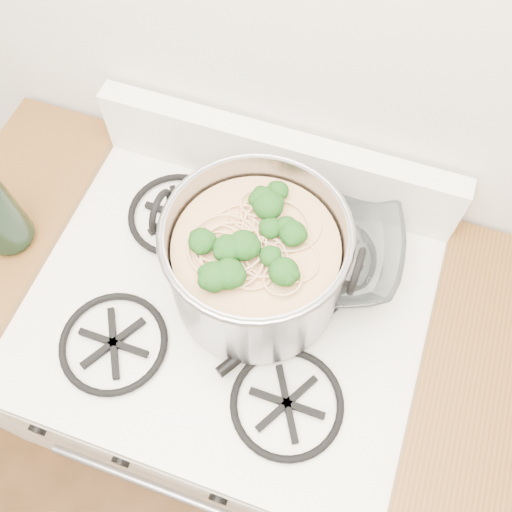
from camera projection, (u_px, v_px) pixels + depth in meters
The scene contains 5 objects.
gas_range at pixel (235, 373), 1.52m from camera, with size 0.76×0.66×0.92m.
counter_left at pixel (64, 310), 1.58m from camera, with size 0.25×0.65×0.92m.
stock_pot at pixel (256, 262), 1.01m from camera, with size 0.36×0.33×0.22m.
spatula at pixel (324, 290), 1.09m from camera, with size 0.29×0.31×0.02m, color black, non-canonical shape.
glass_bowl at pixel (323, 247), 1.13m from camera, with size 0.12×0.12×0.03m, color white.
Camera 1 is at (0.20, 0.87, 1.93)m, focal length 40.00 mm.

